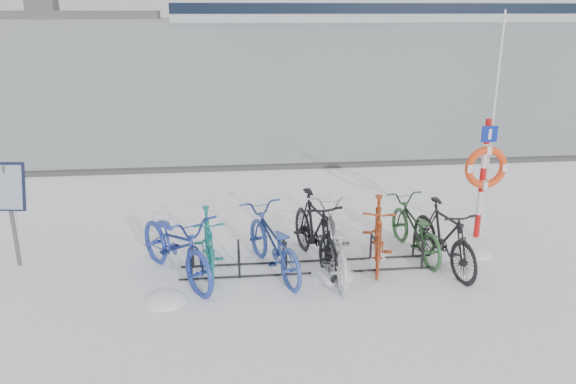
% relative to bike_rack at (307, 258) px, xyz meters
% --- Properties ---
extents(ground, '(900.00, 900.00, 0.00)m').
position_rel_bike_rack_xyz_m(ground, '(0.00, 0.00, -0.18)').
color(ground, white).
rests_on(ground, ground).
extents(ice_sheet, '(400.00, 298.00, 0.02)m').
position_rel_bike_rack_xyz_m(ice_sheet, '(0.00, 155.00, -0.17)').
color(ice_sheet, '#A2B0B7').
rests_on(ice_sheet, ground).
extents(quay_edge, '(400.00, 0.25, 0.10)m').
position_rel_bike_rack_xyz_m(quay_edge, '(0.00, 5.90, -0.13)').
color(quay_edge, '#3F3F42').
rests_on(quay_edge, ground).
extents(bike_rack, '(4.00, 0.48, 0.46)m').
position_rel_bike_rack_xyz_m(bike_rack, '(0.00, 0.00, 0.00)').
color(bike_rack, black).
rests_on(bike_rack, ground).
extents(info_board, '(0.59, 0.29, 1.71)m').
position_rel_bike_rack_xyz_m(info_board, '(-4.59, 0.60, 1.05)').
color(info_board, '#595B5E').
rests_on(info_board, ground).
extents(lifebuoy_station, '(0.75, 0.22, 3.92)m').
position_rel_bike_rack_xyz_m(lifebuoy_station, '(3.23, 0.90, 1.13)').
color(lifebuoy_station, red).
rests_on(lifebuoy_station, ground).
extents(bike_0, '(1.79, 2.25, 1.14)m').
position_rel_bike_rack_xyz_m(bike_0, '(-2.02, -0.07, 0.39)').
color(bike_0, '#253A9C').
rests_on(bike_0, ground).
extents(bike_1, '(0.62, 1.69, 0.99)m').
position_rel_bike_rack_xyz_m(bike_1, '(-1.54, 0.14, 0.32)').
color(bike_1, '#167471').
rests_on(bike_1, ground).
extents(bike_2, '(1.27, 2.10, 1.04)m').
position_rel_bike_rack_xyz_m(bike_2, '(-0.55, -0.04, 0.34)').
color(bike_2, '#2E4BA0').
rests_on(bike_2, ground).
extents(bike_3, '(0.92, 2.06, 1.20)m').
position_rel_bike_rack_xyz_m(bike_3, '(0.14, 0.19, 0.42)').
color(bike_3, black).
rests_on(bike_3, ground).
extents(bike_4, '(0.79, 2.11, 1.09)m').
position_rel_bike_rack_xyz_m(bike_4, '(0.38, -0.17, 0.37)').
color(bike_4, '#B8BCC0').
rests_on(bike_4, ground).
extents(bike_5, '(0.93, 1.86, 1.08)m').
position_rel_bike_rack_xyz_m(bike_5, '(1.16, 0.13, 0.36)').
color(bike_5, '#9C3716').
rests_on(bike_5, ground).
extents(bike_6, '(0.85, 1.90, 0.97)m').
position_rel_bike_rack_xyz_m(bike_6, '(1.86, 0.39, 0.30)').
color(bike_6, '#2B5830').
rests_on(bike_6, ground).
extents(bike_7, '(0.85, 1.90, 1.10)m').
position_rel_bike_rack_xyz_m(bike_7, '(2.14, -0.18, 0.37)').
color(bike_7, black).
rests_on(bike_7, ground).
extents(snow_drifts, '(5.57, 1.76, 0.23)m').
position_rel_bike_rack_xyz_m(snow_drifts, '(0.44, -0.27, -0.18)').
color(snow_drifts, white).
rests_on(snow_drifts, ground).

